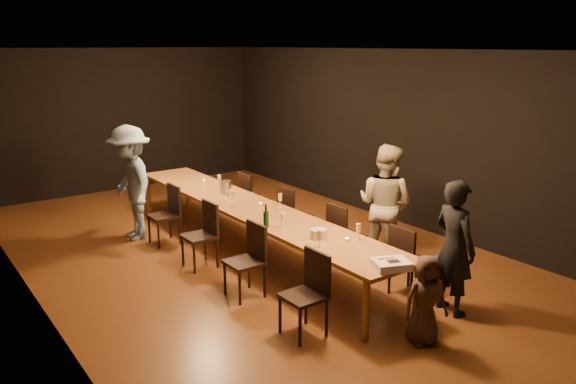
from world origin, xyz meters
TOP-DOWN VIEW (x-y plane):
  - ground at (0.00, 0.00)m, footprint 10.00×10.00m
  - room_shell at (0.00, 0.00)m, footprint 6.04×10.04m
  - table at (0.00, 0.00)m, footprint 0.90×6.00m
  - chair_right_0 at (0.85, -2.40)m, footprint 0.42×0.42m
  - chair_right_1 at (0.85, -1.20)m, footprint 0.42×0.42m
  - chair_right_2 at (0.85, 0.00)m, footprint 0.42×0.42m
  - chair_right_3 at (0.85, 1.20)m, footprint 0.42×0.42m
  - chair_left_0 at (-0.85, -2.40)m, footprint 0.42×0.42m
  - chair_left_1 at (-0.85, -1.20)m, footprint 0.42×0.42m
  - chair_left_2 at (-0.85, 0.00)m, footprint 0.42×0.42m
  - chair_left_3 at (-0.85, 1.20)m, footprint 0.42×0.42m
  - woman_birthday at (0.90, -2.99)m, footprint 0.46×0.63m
  - woman_tan at (1.39, -1.40)m, footprint 0.86×0.99m
  - man_blue at (-1.15, 1.71)m, footprint 0.78×1.25m
  - child at (0.08, -3.29)m, footprint 0.56×0.47m
  - gift_bag_red at (1.34, -2.45)m, footprint 0.25×0.14m
  - gift_bag_blue at (1.48, -2.27)m, footprint 0.27×0.20m
  - birthday_cake at (-0.05, -2.90)m, footprint 0.47×0.43m
  - plate_stack at (-0.07, -1.70)m, footprint 0.24×0.24m
  - champagne_bottle at (-0.34, -0.93)m, footprint 0.08×0.08m
  - ice_bucket at (0.09, 0.86)m, footprint 0.21×0.21m
  - wineglass_0 at (-0.25, -1.94)m, footprint 0.06×0.06m
  - wineglass_1 at (0.29, -2.03)m, footprint 0.06×0.06m
  - wineglass_2 at (-0.19, -1.11)m, footprint 0.06×0.06m
  - wineglass_3 at (0.34, -0.30)m, footprint 0.06×0.06m
  - wineglass_4 at (-0.18, 0.28)m, footprint 0.06×0.06m
  - wineglass_5 at (0.21, 1.27)m, footprint 0.06×0.06m
  - tealight_near at (0.15, -1.98)m, footprint 0.05×0.05m
  - tealight_mid at (0.15, -0.06)m, footprint 0.05×0.05m
  - tealight_far at (0.15, 1.72)m, footprint 0.05×0.05m

SIDE VIEW (x-z plane):
  - ground at x=0.00m, z-range 0.00..0.00m
  - gift_bag_red at x=1.34m, z-range 0.00..0.30m
  - gift_bag_blue at x=1.48m, z-range 0.00..0.31m
  - chair_right_0 at x=0.85m, z-range 0.00..0.93m
  - chair_right_1 at x=0.85m, z-range 0.00..0.93m
  - chair_right_2 at x=0.85m, z-range 0.00..0.93m
  - chair_right_3 at x=0.85m, z-range 0.00..0.93m
  - chair_left_0 at x=-0.85m, z-range 0.00..0.93m
  - chair_left_1 at x=-0.85m, z-range 0.00..0.93m
  - chair_left_2 at x=-0.85m, z-range 0.00..0.93m
  - chair_left_3 at x=-0.85m, z-range 0.00..0.93m
  - child at x=0.08m, z-range 0.00..0.98m
  - table at x=0.00m, z-range 0.33..1.08m
  - tealight_near at x=0.15m, z-range 0.75..0.78m
  - tealight_mid at x=0.15m, z-range 0.75..0.78m
  - tealight_far at x=0.15m, z-range 0.75..0.78m
  - birthday_cake at x=-0.05m, z-range 0.75..0.84m
  - woman_birthday at x=0.90m, z-range 0.00..1.61m
  - plate_stack at x=-0.07m, z-range 0.75..0.87m
  - ice_bucket at x=0.09m, z-range 0.75..0.95m
  - wineglass_0 at x=-0.25m, z-range 0.75..0.96m
  - wineglass_1 at x=0.29m, z-range 0.75..0.96m
  - wineglass_2 at x=-0.19m, z-range 0.75..0.96m
  - wineglass_3 at x=0.34m, z-range 0.75..0.96m
  - wineglass_4 at x=-0.18m, z-range 0.75..0.96m
  - wineglass_5 at x=0.21m, z-range 0.75..0.96m
  - woman_tan at x=1.39m, z-range 0.00..1.73m
  - champagne_bottle at x=-0.34m, z-range 0.75..1.05m
  - man_blue at x=-1.15m, z-range 0.00..1.85m
  - room_shell at x=0.00m, z-range 0.57..3.59m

